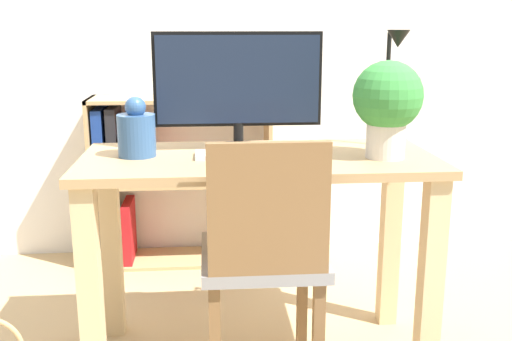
{
  "coord_description": "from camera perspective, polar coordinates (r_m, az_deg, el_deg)",
  "views": [
    {
      "loc": [
        -0.17,
        -2.0,
        1.2
      ],
      "look_at": [
        0.0,
        0.1,
        0.69
      ],
      "focal_mm": 42.0,
      "sensor_mm": 36.0,
      "label": 1
    }
  ],
  "objects": [
    {
      "name": "desk_lamp",
      "position": [
        2.2,
        12.84,
        8.67
      ],
      "size": [
        0.1,
        0.19,
        0.42
      ],
      "color": "black",
      "rests_on": "desk"
    },
    {
      "name": "bookshelf",
      "position": [
        3.07,
        -10.14,
        -0.92
      ],
      "size": [
        0.89,
        0.28,
        0.85
      ],
      "color": "tan",
      "rests_on": "ground_plane"
    },
    {
      "name": "vase",
      "position": [
        2.07,
        -11.31,
        3.64
      ],
      "size": [
        0.13,
        0.13,
        0.2
      ],
      "color": "#33598C",
      "rests_on": "desk"
    },
    {
      "name": "potted_plant",
      "position": [
        2.04,
        12.42,
        6.4
      ],
      "size": [
        0.23,
        0.23,
        0.33
      ],
      "color": "silver",
      "rests_on": "desk"
    },
    {
      "name": "desk",
      "position": [
        2.1,
        0.23,
        -3.23
      ],
      "size": [
        1.21,
        0.55,
        0.76
      ],
      "color": "tan",
      "rests_on": "ground_plane"
    },
    {
      "name": "monitor",
      "position": [
        2.12,
        -1.72,
        8.23
      ],
      "size": [
        0.59,
        0.18,
        0.42
      ],
      "color": "black",
      "rests_on": "desk"
    },
    {
      "name": "keyboard",
      "position": [
        2.04,
        -1.29,
        1.54
      ],
      "size": [
        0.32,
        0.12,
        0.02
      ],
      "color": "silver",
      "rests_on": "desk"
    },
    {
      "name": "wall_back",
      "position": [
        3.14,
        -1.63,
        15.55
      ],
      "size": [
        8.0,
        0.05,
        2.6
      ],
      "color": "white",
      "rests_on": "ground_plane"
    },
    {
      "name": "chair",
      "position": [
        1.92,
        0.78,
        -8.0
      ],
      "size": [
        0.4,
        0.4,
        0.88
      ],
      "rotation": [
        0.0,
        0.0,
        -0.06
      ],
      "color": "gray",
      "rests_on": "ground_plane"
    }
  ]
}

